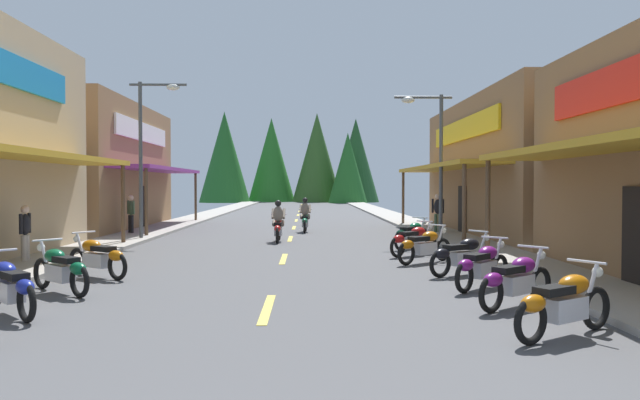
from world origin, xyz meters
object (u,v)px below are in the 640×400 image
at_px(pedestrian_waiting, 438,211).
at_px(streetlamp_left, 149,137).
at_px(motorcycle_parked_right_0, 564,302).
at_px(pedestrian_browsing, 25,231).
at_px(motorcycle_parked_right_6, 412,234).
at_px(motorcycle_parked_right_5, 413,240).
at_px(rider_cruising_trailing, 305,218).
at_px(motorcycle_parked_left_3, 98,256).
at_px(rider_cruising_lead, 278,224).
at_px(motorcycle_parked_right_1, 516,279).
at_px(pedestrian_by_shop, 131,212).
at_px(motorcycle_parked_left_1, 10,286).
at_px(motorcycle_parked_left_2, 61,269).
at_px(motorcycle_parked_right_4, 424,245).
at_px(motorcycle_parked_right_3, 463,255).
at_px(motorcycle_parked_right_2, 482,265).
at_px(streetlamp_right, 432,144).

bearing_deg(pedestrian_waiting, streetlamp_left, -41.63).
xyz_separation_m(motorcycle_parked_right_0, pedestrian_browsing, (-11.07, 7.62, 0.42)).
xyz_separation_m(streetlamp_left, motorcycle_parked_right_6, (9.53, -2.98, -3.48)).
height_order(motorcycle_parked_right_5, rider_cruising_trailing, rider_cruising_trailing).
relative_size(motorcycle_parked_left_3, rider_cruising_lead, 0.84).
bearing_deg(motorcycle_parked_right_1, pedestrian_waiting, 44.72).
height_order(motorcycle_parked_right_0, pedestrian_by_shop, pedestrian_by_shop).
height_order(motorcycle_parked_right_5, pedestrian_waiting, pedestrian_waiting).
distance_m(motorcycle_parked_left_1, pedestrian_browsing, 6.67).
relative_size(motorcycle_parked_right_0, motorcycle_parked_left_2, 1.10).
relative_size(motorcycle_parked_right_6, motorcycle_parked_left_1, 1.04).
height_order(motorcycle_parked_right_6, pedestrian_by_shop, pedestrian_by_shop).
relative_size(motorcycle_parked_right_5, rider_cruising_trailing, 0.79).
relative_size(motorcycle_parked_right_0, motorcycle_parked_right_4, 1.07).
xyz_separation_m(motorcycle_parked_left_3, rider_cruising_lead, (3.71, 8.41, 0.17)).
bearing_deg(rider_cruising_lead, motorcycle_parked_right_3, -150.33).
height_order(motorcycle_parked_right_5, motorcycle_parked_left_2, same).
xyz_separation_m(motorcycle_parked_right_3, pedestrian_waiting, (1.94, 11.25, 0.55)).
bearing_deg(motorcycle_parked_right_2, rider_cruising_trailing, 59.08).
height_order(motorcycle_parked_right_0, motorcycle_parked_left_3, same).
bearing_deg(motorcycle_parked_right_1, motorcycle_parked_right_3, 51.65).
height_order(streetlamp_left, motorcycle_parked_right_3, streetlamp_left).
xyz_separation_m(motorcycle_parked_right_3, motorcycle_parked_right_6, (-0.16, 5.81, 0.00)).
distance_m(motorcycle_parked_right_4, rider_cruising_lead, 7.46).
height_order(motorcycle_parked_right_3, pedestrian_waiting, pedestrian_waiting).
xyz_separation_m(motorcycle_parked_right_2, rider_cruising_trailing, (-3.69, 14.61, 0.17)).
height_order(motorcycle_parked_right_0, motorcycle_parked_right_2, same).
bearing_deg(motorcycle_parked_right_0, pedestrian_browsing, 113.35).
bearing_deg(pedestrian_browsing, motorcycle_parked_left_2, 121.88).
bearing_deg(pedestrian_browsing, rider_cruising_lead, -136.79).
bearing_deg(rider_cruising_trailing, pedestrian_waiting, -103.76).
bearing_deg(motorcycle_parked_right_4, motorcycle_parked_right_2, -122.07).
bearing_deg(motorcycle_parked_right_1, motorcycle_parked_right_6, 53.00).
height_order(rider_cruising_lead, rider_cruising_trailing, same).
bearing_deg(pedestrian_by_shop, motorcycle_parked_right_4, 96.59).
bearing_deg(motorcycle_parked_right_4, streetlamp_left, 106.32).
height_order(streetlamp_right, rider_cruising_lead, streetlamp_right).
relative_size(motorcycle_parked_right_0, motorcycle_parked_right_3, 0.99).
xyz_separation_m(streetlamp_right, motorcycle_parked_right_2, (-1.06, -9.90, -3.17)).
xyz_separation_m(motorcycle_parked_left_2, rider_cruising_lead, (3.73, 10.38, 0.17)).
xyz_separation_m(motorcycle_parked_right_1, rider_cruising_trailing, (-3.73, 16.43, 0.17)).
height_order(streetlamp_left, motorcycle_parked_left_2, streetlamp_left).
relative_size(motorcycle_parked_right_0, motorcycle_parked_right_5, 1.10).
bearing_deg(motorcycle_parked_right_0, rider_cruising_trailing, 69.18).
relative_size(motorcycle_parked_right_0, motorcycle_parked_right_1, 1.06).
xyz_separation_m(motorcycle_parked_right_0, motorcycle_parked_right_3, (0.09, 5.61, 0.00)).
height_order(streetlamp_left, motorcycle_parked_left_1, streetlamp_left).
height_order(streetlamp_left, motorcycle_parked_right_2, streetlamp_left).
height_order(motorcycle_parked_right_5, motorcycle_parked_left_3, same).
xyz_separation_m(streetlamp_right, motorcycle_parked_right_0, (-1.07, -13.72, -3.17)).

